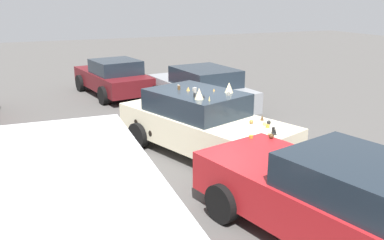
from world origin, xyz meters
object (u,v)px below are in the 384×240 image
Objects in this scene: parked_sedan_near_left at (113,77)px; parked_sedan_far_right at (201,89)px; parked_sedan_behind_right at (332,199)px; art_car_decorated at (202,123)px.

parked_sedan_near_left is 0.94× the size of parked_sedan_far_right.
parked_sedan_behind_right reaches higher than parked_sedan_near_left.
parked_sedan_far_right is (-3.38, -2.22, 0.04)m from parked_sedan_near_left.
art_car_decorated reaches higher than parked_sedan_far_right.
art_car_decorated is 1.03× the size of parked_sedan_behind_right.
parked_sedan_behind_right is at bearing 174.71° from parked_sedan_near_left.
art_car_decorated is 4.02m from parked_sedan_far_right.
parked_sedan_behind_right is (-11.30, -0.87, 0.05)m from parked_sedan_near_left.
parked_sedan_far_right reaches higher than parked_sedan_near_left.
parked_sedan_behind_right is at bearing 163.60° from parked_sedan_far_right.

